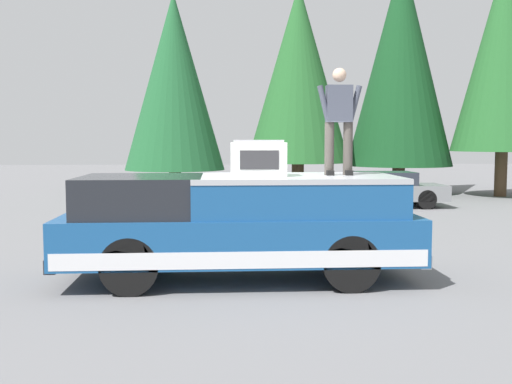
{
  "coord_description": "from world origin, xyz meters",
  "views": [
    {
      "loc": [
        -9.82,
        0.84,
        2.21
      ],
      "look_at": [
        0.19,
        0.2,
        1.35
      ],
      "focal_mm": 42.77,
      "sensor_mm": 36.0,
      "label": 1
    }
  ],
  "objects_px": {
    "compressor_unit": "(258,158)",
    "parked_car_grey": "(382,189)",
    "person_on_truck_bed": "(339,118)",
    "pickup_truck": "(239,225)"
  },
  "relations": [
    {
      "from": "parked_car_grey",
      "to": "pickup_truck",
      "type": "bearing_deg",
      "value": 153.46
    },
    {
      "from": "compressor_unit",
      "to": "parked_car_grey",
      "type": "xyz_separation_m",
      "value": [
        10.22,
        -4.79,
        -1.35
      ]
    },
    {
      "from": "compressor_unit",
      "to": "parked_car_grey",
      "type": "bearing_deg",
      "value": -25.1
    },
    {
      "from": "person_on_truck_bed",
      "to": "compressor_unit",
      "type": "bearing_deg",
      "value": 97.05
    },
    {
      "from": "compressor_unit",
      "to": "person_on_truck_bed",
      "type": "bearing_deg",
      "value": -82.95
    },
    {
      "from": "pickup_truck",
      "to": "parked_car_grey",
      "type": "distance_m",
      "value": 11.36
    },
    {
      "from": "compressor_unit",
      "to": "parked_car_grey",
      "type": "relative_size",
      "value": 0.2
    },
    {
      "from": "compressor_unit",
      "to": "person_on_truck_bed",
      "type": "height_order",
      "value": "person_on_truck_bed"
    },
    {
      "from": "compressor_unit",
      "to": "parked_car_grey",
      "type": "height_order",
      "value": "compressor_unit"
    },
    {
      "from": "pickup_truck",
      "to": "parked_car_grey",
      "type": "relative_size",
      "value": 1.35
    }
  ]
}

